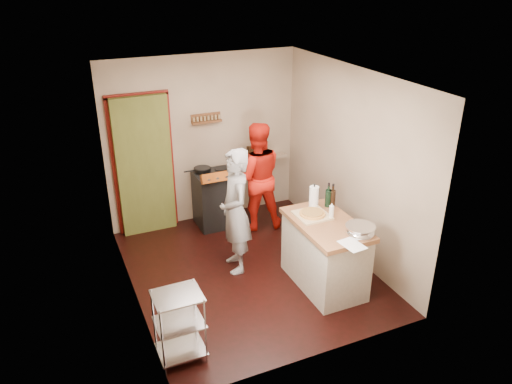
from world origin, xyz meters
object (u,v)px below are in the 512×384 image
island (325,252)px  person_stripe (235,211)px  stove (216,198)px  wire_shelving (179,323)px  person_red (256,176)px

island → person_stripe: person_stripe is taller
stove → wire_shelving: (-1.33, -2.62, -0.01)m
person_stripe → person_red: 1.21m
wire_shelving → person_stripe: 1.82m
wire_shelving → island: 2.11m
stove → island: bearing=-71.2°
wire_shelving → island: island is taller
stove → wire_shelving: 2.94m
person_stripe → stove: bearing=179.1°
stove → person_red: 0.74m
wire_shelving → person_red: (1.88, 2.32, 0.40)m
wire_shelving → person_red: size_ratio=0.48×
person_stripe → wire_shelving: bearing=-33.9°
stove → person_stripe: 1.35m
island → person_red: bearing=95.0°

